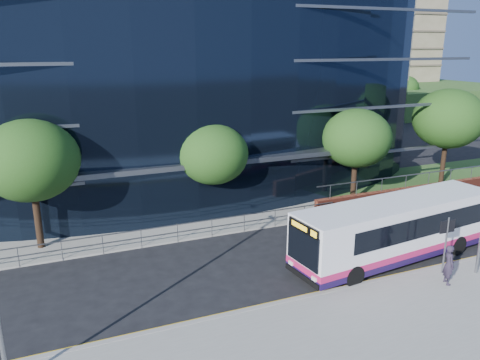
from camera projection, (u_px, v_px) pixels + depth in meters
name	position (u px, v px, depth m)	size (l,w,h in m)	color
ground	(342.00, 278.00, 21.89)	(200.00, 200.00, 0.00)	black
pavement_near	(419.00, 336.00, 17.43)	(80.00, 8.00, 0.15)	gray
kerb	(355.00, 287.00, 20.98)	(80.00, 0.25, 0.16)	gray
yellow_line_outer	(352.00, 286.00, 21.18)	(80.00, 0.08, 0.01)	gold
yellow_line_inner	(350.00, 285.00, 21.31)	(80.00, 0.08, 0.01)	gold
far_forecourt	(161.00, 218.00, 29.44)	(50.00, 8.00, 0.10)	gray
glass_office	(152.00, 79.00, 36.72)	(44.00, 23.10, 16.00)	black
guard_railings	(141.00, 234.00, 24.94)	(24.00, 0.05, 1.10)	slate
apartment_block	(311.00, 42.00, 81.38)	(60.00, 42.00, 30.00)	#2D511E
street_sign	(447.00, 234.00, 21.54)	(0.85, 0.09, 2.80)	slate
tree_far_a	(30.00, 161.00, 23.76)	(4.95, 4.95, 6.98)	black
tree_far_b	(213.00, 154.00, 28.06)	(4.29, 4.29, 6.05)	black
tree_far_c	(357.00, 138.00, 31.20)	(4.62, 4.62, 6.51)	black
tree_far_d	(449.00, 119.00, 35.22)	(5.28, 5.28, 7.44)	black
tree_dist_e	(324.00, 90.00, 64.97)	(4.62, 4.62, 6.51)	black
tree_dist_f	(405.00, 88.00, 72.72)	(4.29, 4.29, 6.05)	black
city_bus	(398.00, 229.00, 23.46)	(11.70, 3.86, 3.11)	white
pedestrian	(449.00, 265.00, 20.88)	(0.68, 0.44, 1.85)	#292132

